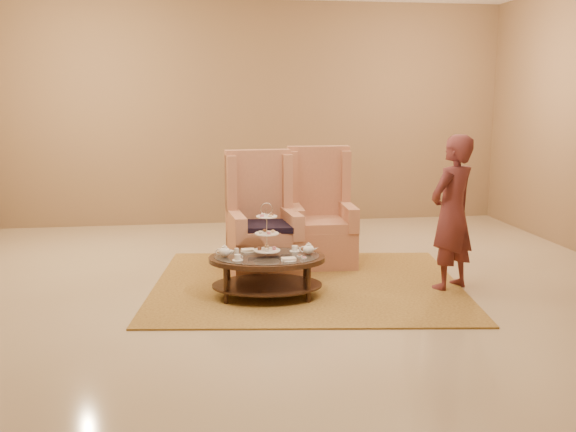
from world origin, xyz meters
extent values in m
plane|color=#C2B090|center=(0.00, 0.00, 0.00)|extent=(8.00, 8.00, 0.00)
cube|color=white|center=(0.00, 0.00, 0.00)|extent=(8.00, 8.00, 0.02)
cube|color=#8D6E4C|center=(0.00, 4.00, 1.75)|extent=(8.00, 0.04, 3.50)
cube|color=#A98A3B|center=(0.21, 0.36, 0.01)|extent=(3.62, 3.15, 0.02)
cylinder|color=black|center=(-0.69, -0.20, 0.19)|extent=(0.05, 0.05, 0.39)
cylinder|color=black|center=(0.11, -0.28, 0.19)|extent=(0.05, 0.05, 0.39)
cylinder|color=black|center=(-0.65, 0.22, 0.19)|extent=(0.05, 0.05, 0.39)
cylinder|color=black|center=(0.16, 0.14, 0.19)|extent=(0.05, 0.05, 0.39)
cylinder|color=silver|center=(-0.27, -0.03, 0.68)|extent=(0.01, 0.01, 0.48)
torus|color=silver|center=(-0.27, -0.03, 0.93)|extent=(0.12, 0.02, 0.12)
cylinder|color=white|center=(-0.27, -0.03, 0.50)|extent=(0.30, 0.30, 0.01)
cylinder|color=white|center=(-0.27, -0.03, 0.67)|extent=(0.26, 0.26, 0.01)
cylinder|color=white|center=(-0.27, -0.03, 0.85)|extent=(0.23, 0.23, 0.01)
cylinder|color=#C1636D|center=(-0.19, -0.04, 0.52)|extent=(0.04, 0.04, 0.03)
cylinder|color=tan|center=(-0.26, 0.04, 0.52)|extent=(0.04, 0.04, 0.03)
cylinder|color=brown|center=(-0.34, -0.02, 0.52)|extent=(0.04, 0.04, 0.03)
cylinder|color=beige|center=(-0.28, -0.11, 0.52)|extent=(0.04, 0.04, 0.03)
ellipsoid|color=tan|center=(-0.20, -0.02, 0.69)|extent=(0.05, 0.05, 0.03)
ellipsoid|color=brown|center=(-0.28, 0.03, 0.69)|extent=(0.05, 0.05, 0.03)
ellipsoid|color=beige|center=(-0.33, -0.04, 0.69)|extent=(0.05, 0.05, 0.03)
ellipsoid|color=#C1636D|center=(-0.26, -0.10, 0.69)|extent=(0.05, 0.05, 0.03)
cube|color=brown|center=(-0.22, 0.00, 0.86)|extent=(0.05, 0.03, 0.02)
cube|color=beige|center=(-0.30, 0.02, 0.86)|extent=(0.05, 0.03, 0.02)
cube|color=#C1636D|center=(-0.32, -0.06, 0.86)|extent=(0.05, 0.03, 0.02)
cube|color=tan|center=(-0.24, -0.08, 0.86)|extent=(0.05, 0.03, 0.02)
ellipsoid|color=white|center=(-0.69, -0.01, 0.49)|extent=(0.13, 0.13, 0.09)
cylinder|color=white|center=(-0.69, -0.01, 0.54)|extent=(0.06, 0.06, 0.01)
sphere|color=white|center=(-0.69, -0.01, 0.56)|extent=(0.02, 0.02, 0.02)
cone|color=white|center=(-0.62, -0.02, 0.50)|extent=(0.07, 0.03, 0.05)
torus|color=white|center=(-0.75, 0.00, 0.49)|extent=(0.07, 0.02, 0.07)
ellipsoid|color=white|center=(0.16, -0.02, 0.49)|extent=(0.13, 0.13, 0.09)
cylinder|color=white|center=(0.16, -0.02, 0.54)|extent=(0.06, 0.06, 0.01)
sphere|color=white|center=(0.16, -0.02, 0.56)|extent=(0.02, 0.02, 0.02)
cone|color=white|center=(0.23, -0.03, 0.50)|extent=(0.07, 0.03, 0.05)
torus|color=white|center=(0.10, -0.02, 0.49)|extent=(0.07, 0.02, 0.07)
cylinder|color=white|center=(-0.57, -0.18, 0.45)|extent=(0.12, 0.12, 0.01)
cylinder|color=white|center=(-0.57, -0.18, 0.48)|extent=(0.07, 0.07, 0.05)
torus|color=white|center=(-0.54, -0.18, 0.48)|extent=(0.04, 0.01, 0.03)
cylinder|color=white|center=(0.04, 0.11, 0.45)|extent=(0.12, 0.12, 0.01)
cylinder|color=white|center=(0.04, 0.11, 0.48)|extent=(0.07, 0.07, 0.05)
torus|color=white|center=(0.07, 0.11, 0.48)|extent=(0.04, 0.01, 0.03)
cylinder|color=white|center=(-0.44, 0.18, 0.45)|extent=(0.17, 0.17, 0.01)
cube|color=beige|center=(-0.44, 0.18, 0.46)|extent=(0.15, 0.11, 0.02)
cylinder|color=white|center=(-0.08, -0.24, 0.45)|extent=(0.17, 0.17, 0.01)
cube|color=beige|center=(-0.08, -0.24, 0.46)|extent=(0.15, 0.11, 0.02)
cylinder|color=white|center=(-0.57, 0.10, 0.47)|extent=(0.05, 0.05, 0.06)
cylinder|color=white|center=(0.08, -0.20, 0.45)|extent=(0.06, 0.06, 0.01)
cylinder|color=#C1636D|center=(0.08, -0.20, 0.46)|extent=(0.04, 0.04, 0.01)
cylinder|color=white|center=(0.05, -0.11, 0.45)|extent=(0.06, 0.06, 0.01)
cylinder|color=brown|center=(0.05, -0.11, 0.46)|extent=(0.04, 0.04, 0.01)
cylinder|color=white|center=(-0.62, 0.18, 0.45)|extent=(0.06, 0.06, 0.01)
cylinder|color=beige|center=(-0.62, 0.18, 0.46)|extent=(0.04, 0.04, 0.01)
cube|color=tan|center=(-0.21, 0.82, 0.23)|extent=(0.83, 0.83, 0.46)
cube|color=tan|center=(-0.21, 0.77, 0.51)|extent=(0.71, 0.71, 0.11)
cube|color=tan|center=(-0.24, 1.14, 0.71)|extent=(0.77, 0.22, 1.42)
cube|color=tan|center=(-0.56, 1.07, 1.04)|extent=(0.13, 0.25, 0.65)
cube|color=tan|center=(0.09, 1.13, 1.04)|extent=(0.13, 0.25, 0.65)
cube|color=tan|center=(-0.52, 0.74, 0.60)|extent=(0.19, 0.70, 0.28)
cube|color=tan|center=(0.11, 0.80, 0.60)|extent=(0.19, 0.70, 0.28)
cube|color=black|center=(-0.21, 0.74, 0.59)|extent=(0.63, 0.57, 0.07)
cube|color=tan|center=(0.53, 1.18, 0.23)|extent=(0.80, 0.80, 0.46)
cube|color=tan|center=(0.53, 1.12, 0.52)|extent=(0.68, 0.68, 0.11)
cube|color=tan|center=(0.54, 1.49, 0.71)|extent=(0.77, 0.18, 1.42)
cube|color=tan|center=(0.21, 1.46, 1.04)|extent=(0.12, 0.25, 0.66)
cube|color=tan|center=(0.87, 1.44, 1.04)|extent=(0.12, 0.25, 0.66)
cube|color=tan|center=(0.21, 1.13, 0.60)|extent=(0.16, 0.69, 0.28)
cube|color=tan|center=(0.85, 1.11, 0.60)|extent=(0.16, 0.69, 0.28)
imported|color=#5E2828|center=(1.69, 0.01, 0.82)|extent=(0.72, 0.65, 1.65)
camera|label=1|loc=(-0.94, -6.29, 2.03)|focal=40.00mm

